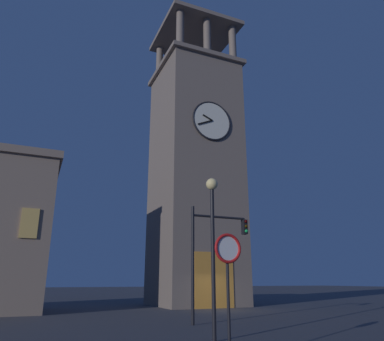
{
  "coord_description": "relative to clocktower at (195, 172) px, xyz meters",
  "views": [
    {
      "loc": [
        12.23,
        23.04,
        1.93
      ],
      "look_at": [
        -0.06,
        -5.41,
        11.43
      ],
      "focal_mm": 33.71,
      "sensor_mm": 36.0,
      "label": 1
    }
  ],
  "objects": [
    {
      "name": "ground_plane",
      "position": [
        0.32,
        5.39,
        -11.3
      ],
      "size": [
        200.0,
        200.0,
        0.0
      ],
      "primitive_type": "plane",
      "color": "#424247"
    },
    {
      "name": "clocktower",
      "position": [
        0.0,
        0.0,
        0.0
      ],
      "size": [
        7.21,
        7.67,
        28.25
      ],
      "color": "#75665B",
      "rests_on": "ground_plane"
    },
    {
      "name": "no_horn_sign",
      "position": [
        7.86,
        19.94,
        -8.84
      ],
      "size": [
        0.78,
        0.14,
        3.13
      ],
      "color": "black",
      "rests_on": "ground_plane"
    },
    {
      "name": "street_lamp",
      "position": [
        6.72,
        16.79,
        -7.44
      ],
      "size": [
        0.44,
        0.44,
        5.6
      ],
      "color": "black",
      "rests_on": "ground_plane"
    },
    {
      "name": "traffic_signal_near",
      "position": [
        4.54,
        12.29,
        -7.7
      ],
      "size": [
        3.12,
        0.41,
        5.47
      ],
      "color": "black",
      "rests_on": "ground_plane"
    }
  ]
}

